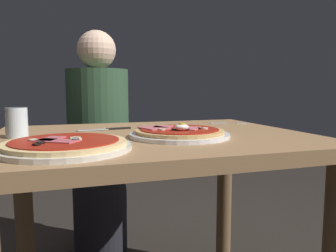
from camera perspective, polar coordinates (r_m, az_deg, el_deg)
dining_table at (r=1.09m, az=-2.55°, el=-8.26°), size 1.00×0.78×0.73m
pizza_foreground at (r=1.00m, az=2.03°, el=-1.21°), size 0.31×0.31×0.05m
pizza_across_left at (r=0.82m, az=-17.61°, el=-3.25°), size 0.32×0.32×0.03m
water_glass_near at (r=1.08m, az=-25.09°, el=0.23°), size 0.06×0.06×0.09m
fork at (r=1.40m, az=10.13°, el=0.49°), size 0.15×0.07×0.00m
knife at (r=1.19m, az=-10.48°, el=-0.52°), size 0.20×0.05×0.01m
diner_person at (r=1.77m, az=-12.07°, el=-3.93°), size 0.32×0.32×1.18m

